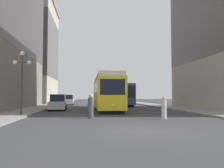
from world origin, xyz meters
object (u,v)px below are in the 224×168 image
at_px(parked_car_left_mid, 58,103).
at_px(pedestrian_crossing_far, 91,107).
at_px(parked_car_left_near, 69,100).
at_px(lamp_post_left_near, 22,72).
at_px(transit_bus, 121,94).
at_px(streetcar, 107,92).
at_px(pedestrian_crossing_near, 164,109).

bearing_deg(parked_car_left_mid, pedestrian_crossing_far, -72.52).
xyz_separation_m(parked_car_left_near, pedestrian_crossing_far, (3.59, -25.21, -0.02)).
relative_size(parked_car_left_mid, pedestrian_crossing_far, 2.51).
distance_m(parked_car_left_mid, lamp_post_left_near, 8.60).
bearing_deg(parked_car_left_near, transit_bus, -23.95).
bearing_deg(lamp_post_left_near, pedestrian_crossing_far, -19.67).
height_order(streetcar, transit_bus, streetcar).
height_order(pedestrian_crossing_far, lamp_post_left_near, lamp_post_left_near).
distance_m(pedestrian_crossing_near, pedestrian_crossing_far, 5.32).
distance_m(transit_bus, parked_car_left_mid, 14.47).
distance_m(pedestrian_crossing_near, lamp_post_left_near, 11.46).
distance_m(streetcar, pedestrian_crossing_far, 9.32).
bearing_deg(lamp_post_left_near, streetcar, 43.38).
relative_size(pedestrian_crossing_near, pedestrian_crossing_far, 0.91).
distance_m(parked_car_left_near, parked_car_left_mid, 15.31).
xyz_separation_m(pedestrian_crossing_near, lamp_post_left_near, (-10.69, 3.07, 2.78)).
bearing_deg(parked_car_left_mid, pedestrian_crossing_near, -53.85).
relative_size(transit_bus, parked_car_left_near, 2.99).
relative_size(pedestrian_crossing_far, lamp_post_left_near, 0.35).
height_order(streetcar, pedestrian_crossing_near, streetcar).
relative_size(transit_bus, parked_car_left_mid, 2.86).
relative_size(parked_car_left_mid, pedestrian_crossing_near, 2.76).
height_order(transit_bus, parked_car_left_near, transit_bus).
height_order(parked_car_left_near, pedestrian_crossing_near, parked_car_left_near).
distance_m(parked_car_left_mid, pedestrian_crossing_near, 14.09).
relative_size(pedestrian_crossing_near, lamp_post_left_near, 0.32).
bearing_deg(pedestrian_crossing_near, pedestrian_crossing_far, 25.46).
distance_m(parked_car_left_near, lamp_post_left_near, 23.48).
relative_size(streetcar, parked_car_left_mid, 2.81).
relative_size(parked_car_left_mid, lamp_post_left_near, 0.87).
bearing_deg(lamp_post_left_near, parked_car_left_mid, 76.56).
bearing_deg(pedestrian_crossing_near, streetcar, -34.87).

